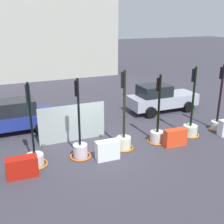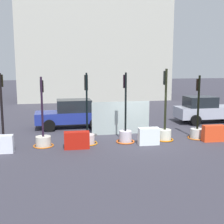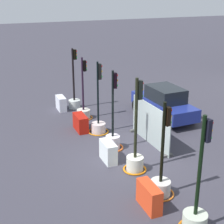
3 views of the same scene
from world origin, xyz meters
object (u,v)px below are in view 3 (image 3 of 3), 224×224
traffic_light_5 (161,181)px  construction_barrier_0 (61,103)px  traffic_light_4 (135,156)px  traffic_light_0 (74,97)px  construction_barrier_2 (108,152)px  construction_barrier_3 (149,197)px  car_blue_estate (164,103)px  traffic_light_2 (98,123)px  traffic_light_1 (84,110)px  traffic_light_6 (196,214)px  traffic_light_3 (113,137)px  construction_barrier_1 (81,123)px

traffic_light_5 → construction_barrier_0: (-9.66, -0.77, -0.12)m
traffic_light_4 → traffic_light_0: bearing=179.4°
construction_barrier_0 → construction_barrier_2: size_ratio=1.02×
construction_barrier_2 → construction_barrier_3: construction_barrier_2 is taller
traffic_light_4 → construction_barrier_2: bearing=-148.3°
construction_barrier_0 → car_blue_estate: bearing=54.3°
traffic_light_5 → construction_barrier_2: traffic_light_5 is taller
traffic_light_2 → construction_barrier_3: traffic_light_2 is taller
traffic_light_1 → traffic_light_2: (2.10, 0.04, 0.03)m
traffic_light_4 → construction_barrier_0: 7.89m
traffic_light_0 → traffic_light_4: size_ratio=0.95×
traffic_light_0 → construction_barrier_3: bearing=-4.3°
traffic_light_4 → car_blue_estate: 5.99m
traffic_light_1 → traffic_light_6: 9.83m
traffic_light_1 → traffic_light_4: (6.08, -0.02, 0.15)m
traffic_light_3 → traffic_light_4: (2.08, 0.02, 0.08)m
car_blue_estate → construction_barrier_3: bearing=-34.6°
traffic_light_2 → construction_barrier_2: bearing=-13.8°
traffic_light_0 → construction_barrier_2: traffic_light_0 is taller
traffic_light_3 → construction_barrier_0: traffic_light_3 is taller
car_blue_estate → construction_barrier_2: bearing=-53.9°
car_blue_estate → traffic_light_0: bearing=-131.2°
traffic_light_1 → traffic_light_5: traffic_light_5 is taller
traffic_light_1 → traffic_light_3: traffic_light_3 is taller
traffic_light_0 → traffic_light_5: size_ratio=1.05×
traffic_light_3 → traffic_light_2: bearing=177.8°
traffic_light_4 → construction_barrier_0: bearing=-174.7°
construction_barrier_2 → traffic_light_1: bearing=172.3°
traffic_light_1 → car_blue_estate: (1.62, 3.97, 0.39)m
traffic_light_4 → construction_barrier_1: size_ratio=3.11×
construction_barrier_2 → construction_barrier_1: bearing=-179.9°
traffic_light_6 → traffic_light_1: bearing=180.0°
traffic_light_5 → construction_barrier_2: size_ratio=3.27×
traffic_light_2 → traffic_light_3: 1.90m
traffic_light_0 → construction_barrier_0: size_ratio=3.36×
construction_barrier_0 → construction_barrier_3: (10.18, 0.04, 0.02)m
traffic_light_5 → traffic_light_0: bearing=179.8°
traffic_light_1 → construction_barrier_1: size_ratio=2.81×
construction_barrier_2 → car_blue_estate: size_ratio=0.23×
construction_barrier_0 → construction_barrier_2: construction_barrier_2 is taller
traffic_light_2 → traffic_light_5: 5.79m
traffic_light_1 → construction_barrier_0: (-1.77, -0.75, -0.06)m
traffic_light_1 → construction_barrier_2: bearing=-7.7°
traffic_light_5 → construction_barrier_1: 6.40m
construction_barrier_1 → construction_barrier_3: (6.87, -0.03, 0.02)m
traffic_light_3 → traffic_light_5: traffic_light_3 is taller
traffic_light_2 → traffic_light_5: bearing=-0.2°
traffic_light_6 → car_blue_estate: size_ratio=0.81×
traffic_light_3 → construction_barrier_2: 1.20m
traffic_light_6 → construction_barrier_3: size_ratio=3.19×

